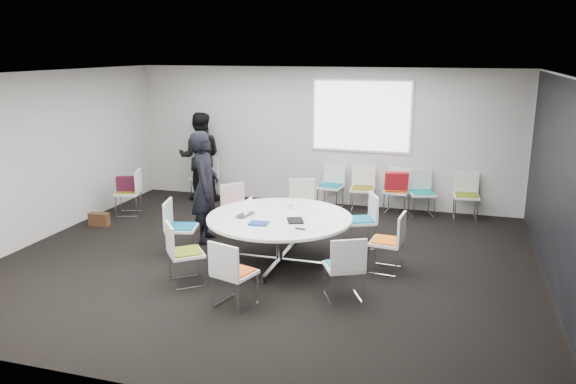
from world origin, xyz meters
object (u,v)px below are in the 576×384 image
(chair_back_c, at_px, (397,199))
(chair_back_d, at_px, (421,202))
(conference_table, at_px, (280,229))
(maroon_bag, at_px, (127,184))
(chair_back_b, at_px, (362,197))
(chair_spare_left, at_px, (129,201))
(laptop, at_px, (248,215))
(chair_ring_d, at_px, (238,220))
(chair_ring_c, at_px, (303,214))
(chair_person_back, at_px, (205,185))
(person_back, at_px, (200,157))
(chair_ring_a, at_px, (387,253))
(chair_ring_h, at_px, (344,279))
(chair_back_a, at_px, (331,195))
(chair_ring_b, at_px, (361,231))
(cup, at_px, (290,206))
(chair_ring_g, at_px, (234,286))
(person_main, at_px, (205,187))
(chair_ring_e, at_px, (182,238))
(brown_bag, at_px, (99,219))
(chair_ring_f, at_px, (186,265))
(chair_back_e, at_px, (466,205))

(chair_back_c, relative_size, chair_back_d, 1.00)
(conference_table, bearing_deg, maroon_bag, 156.14)
(maroon_bag, bearing_deg, chair_back_b, 20.08)
(chair_back_d, bearing_deg, conference_table, 40.57)
(chair_spare_left, relative_size, laptop, 2.47)
(chair_ring_d, distance_m, chair_back_d, 3.64)
(chair_spare_left, bearing_deg, chair_back_d, -93.30)
(chair_ring_c, distance_m, maroon_bag, 3.50)
(chair_person_back, bearing_deg, chair_back_b, -168.70)
(chair_back_b, bearing_deg, chair_ring_c, 56.13)
(person_back, bearing_deg, chair_ring_a, 127.83)
(chair_back_d, height_order, chair_spare_left, same)
(chair_ring_h, xyz_separation_m, chair_back_a, (-1.10, 4.19, 0.00))
(chair_ring_h, bearing_deg, chair_ring_b, 66.79)
(chair_back_c, bearing_deg, conference_table, 73.36)
(cup, relative_size, maroon_bag, 0.22)
(chair_ring_a, height_order, laptop, chair_ring_a)
(chair_ring_g, height_order, person_main, person_main)
(chair_ring_g, distance_m, laptop, 1.58)
(chair_ring_d, relative_size, person_back, 0.47)
(chair_ring_b, distance_m, chair_ring_h, 2.05)
(laptop, height_order, cup, cup)
(chair_ring_c, distance_m, person_main, 1.88)
(chair_ring_e, height_order, person_back, person_back)
(conference_table, bearing_deg, chair_ring_a, 4.71)
(person_back, bearing_deg, brown_bag, 47.39)
(chair_ring_d, bearing_deg, chair_ring_a, 112.03)
(chair_ring_a, relative_size, chair_back_a, 1.00)
(chair_ring_f, bearing_deg, chair_back_d, 107.04)
(chair_ring_g, distance_m, person_back, 5.34)
(conference_table, relative_size, chair_ring_a, 2.46)
(laptop, bearing_deg, chair_ring_a, -69.28)
(conference_table, distance_m, chair_ring_d, 1.53)
(chair_ring_f, xyz_separation_m, brown_bag, (-2.72, 1.92, -0.16))
(chair_ring_g, relative_size, chair_spare_left, 1.00)
(chair_ring_d, xyz_separation_m, person_back, (-1.63, 1.97, 0.66))
(chair_ring_b, bearing_deg, chair_back_b, -16.30)
(chair_ring_a, distance_m, chair_ring_f, 2.87)
(chair_ring_d, relative_size, chair_ring_h, 1.00)
(conference_table, height_order, chair_spare_left, chair_spare_left)
(chair_back_e, distance_m, laptop, 4.60)
(chair_back_c, height_order, chair_back_e, same)
(chair_ring_g, xyz_separation_m, chair_back_a, (0.17, 4.78, 0.00))
(chair_ring_a, height_order, chair_ring_f, same)
(chair_ring_g, xyz_separation_m, person_back, (-2.62, 4.60, 0.66))
(conference_table, height_order, chair_back_d, chair_back_d)
(chair_ring_f, distance_m, cup, 1.94)
(chair_ring_g, distance_m, maroon_bag, 4.74)
(chair_back_c, distance_m, brown_bag, 5.66)
(chair_ring_b, xyz_separation_m, person_back, (-3.77, 1.97, 0.66))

